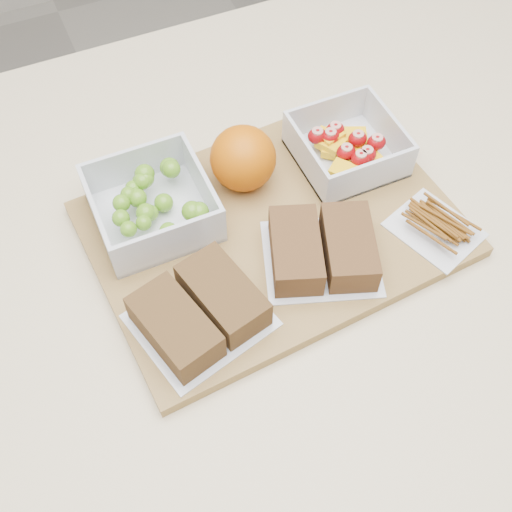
% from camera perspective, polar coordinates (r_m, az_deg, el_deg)
% --- Properties ---
extents(ground, '(4.00, 4.00, 0.00)m').
position_cam_1_polar(ground, '(1.59, 0.47, -18.44)').
color(ground, gray).
rests_on(ground, ground).
extents(counter, '(1.20, 0.90, 0.90)m').
position_cam_1_polar(counter, '(1.16, 0.62, -12.42)').
color(counter, beige).
rests_on(counter, ground).
extents(cutting_board, '(0.44, 0.33, 0.02)m').
position_cam_1_polar(cutting_board, '(0.77, 1.54, 2.41)').
color(cutting_board, olive).
rests_on(cutting_board, counter).
extents(grape_container, '(0.13, 0.13, 0.06)m').
position_cam_1_polar(grape_container, '(0.76, -9.06, 4.60)').
color(grape_container, silver).
rests_on(grape_container, cutting_board).
extents(fruit_container, '(0.12, 0.12, 0.05)m').
position_cam_1_polar(fruit_container, '(0.82, 8.06, 9.51)').
color(fruit_container, silver).
rests_on(fruit_container, cutting_board).
extents(orange, '(0.08, 0.08, 0.08)m').
position_cam_1_polar(orange, '(0.78, -1.16, 8.68)').
color(orange, '#CD5D04').
rests_on(orange, cutting_board).
extents(sandwich_bag_left, '(0.16, 0.15, 0.04)m').
position_cam_1_polar(sandwich_bag_left, '(0.68, -5.05, -4.93)').
color(sandwich_bag_left, silver).
rests_on(sandwich_bag_left, cutting_board).
extents(sandwich_bag_center, '(0.16, 0.15, 0.04)m').
position_cam_1_polar(sandwich_bag_center, '(0.72, 5.91, 0.61)').
color(sandwich_bag_center, silver).
rests_on(sandwich_bag_center, cutting_board).
extents(pretzel_bag, '(0.11, 0.12, 0.02)m').
position_cam_1_polar(pretzel_bag, '(0.78, 15.74, 2.71)').
color(pretzel_bag, silver).
rests_on(pretzel_bag, cutting_board).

